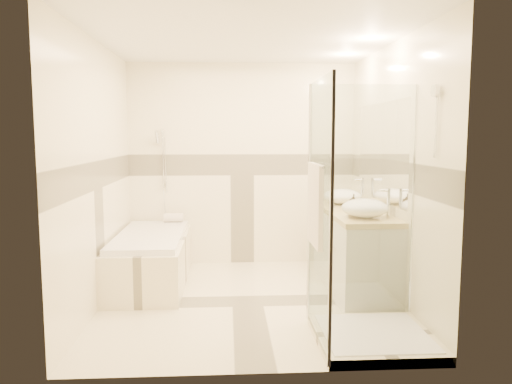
{
  "coord_description": "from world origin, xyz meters",
  "views": [
    {
      "loc": [
        -0.19,
        -4.74,
        1.62
      ],
      "look_at": [
        0.1,
        0.25,
        1.05
      ],
      "focal_mm": 35.0,
      "sensor_mm": 36.0,
      "label": 1
    }
  ],
  "objects": [
    {
      "name": "faucet_far",
      "position": [
        1.32,
        -0.15,
        1.01
      ],
      "size": [
        0.11,
        0.03,
        0.27
      ],
      "color": "silver",
      "rests_on": "vanity"
    },
    {
      "name": "vessel_sink_near",
      "position": [
        1.1,
        0.76,
        0.94
      ],
      "size": [
        0.43,
        0.43,
        0.17
      ],
      "primitive_type": "ellipsoid",
      "color": "white",
      "rests_on": "vanity"
    },
    {
      "name": "rolled_towel",
      "position": [
        -0.85,
        1.35,
        0.61
      ],
      "size": [
        0.23,
        0.11,
        0.11
      ],
      "primitive_type": "cylinder",
      "rotation": [
        0.0,
        1.57,
        0.0
      ],
      "color": "white",
      "rests_on": "bathtub"
    },
    {
      "name": "vanity",
      "position": [
        1.12,
        0.3,
        0.43
      ],
      "size": [
        0.58,
        1.62,
        0.85
      ],
      "color": "white",
      "rests_on": "ground"
    },
    {
      "name": "vessel_sink_far",
      "position": [
        1.1,
        -0.15,
        0.94
      ],
      "size": [
        0.44,
        0.44,
        0.18
      ],
      "primitive_type": "ellipsoid",
      "color": "white",
      "rests_on": "vanity"
    },
    {
      "name": "room",
      "position": [
        0.06,
        0.01,
        1.26
      ],
      "size": [
        2.82,
        3.02,
        2.52
      ],
      "color": "beige",
      "rests_on": "ground"
    },
    {
      "name": "folded_towels",
      "position": [
        1.1,
        1.02,
        0.89
      ],
      "size": [
        0.14,
        0.23,
        0.07
      ],
      "primitive_type": "cube",
      "rotation": [
        0.0,
        0.0,
        -0.01
      ],
      "color": "white",
      "rests_on": "vanity"
    },
    {
      "name": "bathtub",
      "position": [
        -1.02,
        0.65,
        0.31
      ],
      "size": [
        0.75,
        1.7,
        0.56
      ],
      "color": "#F0E6C0",
      "rests_on": "ground"
    },
    {
      "name": "faucet_near",
      "position": [
        1.32,
        0.76,
        1.02
      ],
      "size": [
        0.12,
        0.03,
        0.29
      ],
      "color": "silver",
      "rests_on": "vanity"
    },
    {
      "name": "amenity_bottle_b",
      "position": [
        1.1,
        0.3,
        0.92
      ],
      "size": [
        0.14,
        0.14,
        0.14
      ],
      "primitive_type": "imported",
      "rotation": [
        0.0,
        0.0,
        0.41
      ],
      "color": "black",
      "rests_on": "vanity"
    },
    {
      "name": "shower_enclosure",
      "position": [
        0.83,
        -0.97,
        0.51
      ],
      "size": [
        0.96,
        0.93,
        2.04
      ],
      "color": "#F0E6C0",
      "rests_on": "ground"
    },
    {
      "name": "amenity_bottle_a",
      "position": [
        1.1,
        0.27,
        0.93
      ],
      "size": [
        0.08,
        0.09,
        0.17
      ],
      "primitive_type": "imported",
      "rotation": [
        0.0,
        0.0,
        -0.12
      ],
      "color": "black",
      "rests_on": "vanity"
    }
  ]
}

